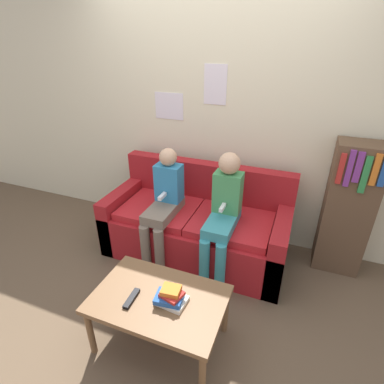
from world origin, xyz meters
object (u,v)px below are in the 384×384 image
at_px(tv_remote, 132,298).
at_px(coffee_table, 159,303).
at_px(bookshelf, 347,209).
at_px(couch, 197,226).
at_px(person_right, 223,211).
at_px(person_left, 164,203).

bearing_deg(tv_remote, coffee_table, 24.75).
relative_size(coffee_table, bookshelf, 0.72).
height_order(couch, tv_remote, couch).
bearing_deg(bookshelf, person_right, -154.71).
distance_m(coffee_table, person_right, 0.94).
bearing_deg(bookshelf, coffee_table, -131.06).
bearing_deg(couch, person_left, -143.24).
relative_size(couch, coffee_table, 1.98).
xyz_separation_m(coffee_table, tv_remote, (-0.16, -0.08, 0.06)).
height_order(person_right, tv_remote, person_right).
height_order(coffee_table, bookshelf, bookshelf).
xyz_separation_m(person_left, bookshelf, (1.57, 0.48, 0.00)).
bearing_deg(coffee_table, tv_remote, -152.45).
bearing_deg(bookshelf, person_left, -162.91).
relative_size(person_left, tv_remote, 6.38).
relative_size(person_right, tv_remote, 6.58).
height_order(coffee_table, person_left, person_left).
bearing_deg(couch, coffee_table, -83.26).
bearing_deg(bookshelf, tv_remote, -132.94).
bearing_deg(coffee_table, couch, 96.74).
xyz_separation_m(coffee_table, person_left, (-0.38, 0.88, 0.24)).
relative_size(coffee_table, person_right, 0.78).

